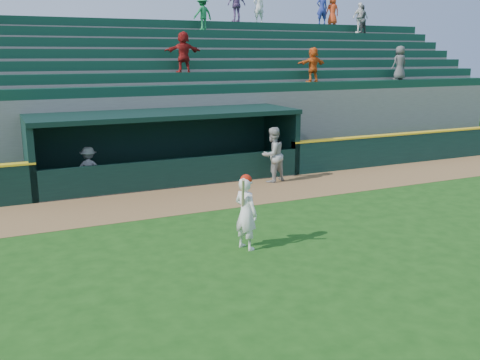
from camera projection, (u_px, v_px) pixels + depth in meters
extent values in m
plane|color=#1A4711|center=(269.00, 248.00, 12.45)|extent=(120.00, 120.00, 0.00)
cube|color=olive|center=(196.00, 198.00, 16.78)|extent=(40.00, 3.00, 0.01)
cube|color=black|center=(448.00, 145.00, 23.14)|extent=(15.50, 0.30, 1.20)
cube|color=yellow|center=(449.00, 130.00, 23.00)|extent=(15.50, 0.32, 0.06)
imported|color=#A5A6A0|center=(273.00, 155.00, 18.77)|extent=(1.12, 0.99, 1.95)
imported|color=#969691|center=(89.00, 169.00, 17.60)|extent=(1.06, 0.76, 1.47)
cube|color=slate|center=(168.00, 180.00, 19.24)|extent=(9.00, 2.60, 0.04)
cube|color=black|center=(29.00, 159.00, 17.09)|extent=(0.20, 2.60, 2.30)
cube|color=black|center=(281.00, 140.00, 20.88)|extent=(0.20, 2.60, 2.30)
cube|color=black|center=(157.00, 143.00, 20.13)|extent=(9.40, 0.20, 2.30)
cube|color=black|center=(166.00, 114.00, 18.70)|extent=(9.40, 2.80, 0.16)
cube|color=black|center=(179.00, 173.00, 18.06)|extent=(9.00, 0.16, 1.00)
cube|color=brown|center=(162.00, 169.00, 19.90)|extent=(8.40, 0.45, 0.10)
cube|color=slate|center=(153.00, 133.00, 20.52)|extent=(34.00, 0.85, 2.91)
cube|color=#0F3828|center=(152.00, 91.00, 20.04)|extent=(34.00, 0.60, 0.36)
cube|color=slate|center=(147.00, 125.00, 21.22)|extent=(34.00, 0.85, 3.36)
cube|color=#0F3828|center=(146.00, 78.00, 20.69)|extent=(34.00, 0.60, 0.36)
cube|color=slate|center=(141.00, 117.00, 21.92)|extent=(34.00, 0.85, 3.81)
cube|color=#0F3828|center=(139.00, 65.00, 21.34)|extent=(34.00, 0.60, 0.36)
cube|color=slate|center=(135.00, 110.00, 22.62)|extent=(34.00, 0.85, 4.26)
cube|color=#0F3828|center=(134.00, 54.00, 21.98)|extent=(34.00, 0.60, 0.36)
cube|color=slate|center=(130.00, 103.00, 23.32)|extent=(34.00, 0.85, 4.71)
cube|color=#0F3828|center=(128.00, 43.00, 22.63)|extent=(34.00, 0.60, 0.36)
cube|color=slate|center=(126.00, 96.00, 24.02)|extent=(34.00, 0.85, 5.16)
cube|color=#0F3828|center=(123.00, 33.00, 23.28)|extent=(34.00, 0.60, 0.36)
cube|color=slate|center=(121.00, 90.00, 24.71)|extent=(34.00, 0.85, 5.61)
cube|color=#0F3828|center=(118.00, 23.00, 23.93)|extent=(34.00, 0.60, 0.36)
cube|color=slate|center=(118.00, 89.00, 25.22)|extent=(34.50, 0.30, 5.61)
imported|color=#EE431A|center=(332.00, 11.00, 28.47)|extent=(0.78, 0.60, 1.44)
imported|color=white|center=(360.00, 18.00, 28.30)|extent=(0.94, 0.42, 1.57)
imported|color=maroon|center=(183.00, 52.00, 21.14)|extent=(1.48, 0.53, 1.58)
imported|color=navy|center=(322.00, 8.00, 28.17)|extent=(0.67, 0.52, 1.63)
imported|color=#4A4A4A|center=(361.00, 19.00, 28.33)|extent=(0.82, 0.71, 1.45)
imported|color=#1B793D|center=(203.00, 14.00, 24.63)|extent=(1.04, 0.74, 1.47)
imported|color=#78518B|center=(237.00, 5.00, 26.12)|extent=(0.99, 0.47, 1.65)
imported|color=#DE5818|center=(313.00, 65.00, 22.77)|extent=(1.37, 0.51, 1.45)
imported|color=white|center=(259.00, 7.00, 26.64)|extent=(0.57, 0.38, 1.55)
imported|color=#4C4C4C|center=(400.00, 63.00, 24.71)|extent=(0.77, 0.52, 1.54)
imported|color=white|center=(246.00, 213.00, 12.26)|extent=(0.61, 0.73, 1.71)
sphere|color=#BA1E0A|center=(246.00, 180.00, 12.08)|extent=(0.27, 0.27, 0.27)
cylinder|color=tan|center=(243.00, 193.00, 11.86)|extent=(0.26, 0.48, 0.76)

